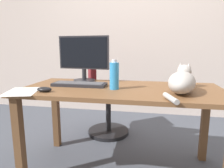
% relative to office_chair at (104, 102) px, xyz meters
% --- Properties ---
extents(back_wall, '(6.00, 0.04, 2.60)m').
position_rel_office_chair_xyz_m(back_wall, '(0.30, 0.88, 0.91)').
color(back_wall, beige).
rests_on(back_wall, ground_plane).
extents(desk, '(1.55, 0.71, 0.71)m').
position_rel_office_chair_xyz_m(desk, '(0.30, -0.68, 0.22)').
color(desk, brown).
rests_on(desk, ground_plane).
extents(office_chair, '(0.51, 0.49, 0.91)m').
position_rel_office_chair_xyz_m(office_chair, '(0.00, 0.00, 0.00)').
color(office_chair, black).
rests_on(office_chair, ground_plane).
extents(monitor, '(0.48, 0.20, 0.41)m').
position_rel_office_chair_xyz_m(monitor, '(-0.09, -0.43, 0.54)').
color(monitor, '#232328').
rests_on(monitor, desk).
extents(keyboard, '(0.44, 0.15, 0.03)m').
position_rel_office_chair_xyz_m(keyboard, '(-0.05, -0.66, 0.33)').
color(keyboard, '#232328').
rests_on(keyboard, desk).
extents(cat, '(0.26, 0.60, 0.20)m').
position_rel_office_chair_xyz_m(cat, '(0.73, -0.75, 0.40)').
color(cat, '#B2ADA8').
rests_on(cat, desk).
extents(computer_mouse, '(0.11, 0.06, 0.04)m').
position_rel_office_chair_xyz_m(computer_mouse, '(-0.22, -0.92, 0.34)').
color(computer_mouse, black).
rests_on(computer_mouse, desk).
extents(paper_sheet, '(0.28, 0.34, 0.00)m').
position_rel_office_chair_xyz_m(paper_sheet, '(-0.38, -0.94, 0.32)').
color(paper_sheet, white).
rests_on(paper_sheet, desk).
extents(water_bottle, '(0.07, 0.07, 0.23)m').
position_rel_office_chair_xyz_m(water_bottle, '(0.25, -0.73, 0.42)').
color(water_bottle, '#2D8CD1').
rests_on(water_bottle, desk).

